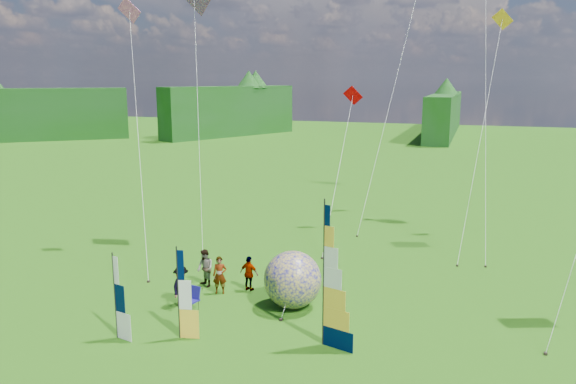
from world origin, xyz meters
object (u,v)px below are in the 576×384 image
(side_banner_far, at_px, (115,297))
(spectator_d, at_px, (249,274))
(feather_banner_main, at_px, (324,276))
(side_banner_left, at_px, (178,295))
(kite_whale, at_px, (487,86))
(spectator_a, at_px, (220,275))
(bol_inflatable, at_px, (293,280))
(spectator_c, at_px, (181,286))
(camp_chair, at_px, (191,299))
(spectator_b, at_px, (205,268))

(side_banner_far, height_order, spectator_d, side_banner_far)
(feather_banner_main, distance_m, side_banner_left, 5.66)
(kite_whale, bearing_deg, side_banner_left, -135.08)
(spectator_a, bearing_deg, spectator_d, 14.59)
(bol_inflatable, bearing_deg, spectator_c, -162.97)
(spectator_c, height_order, camp_chair, spectator_c)
(side_banner_far, height_order, spectator_b, side_banner_far)
(side_banner_far, distance_m, spectator_c, 3.78)
(side_banner_left, xyz_separation_m, side_banner_far, (-2.33, -0.76, -0.12))
(feather_banner_main, distance_m, spectator_d, 6.66)
(bol_inflatable, bearing_deg, spectator_d, 155.08)
(side_banner_left, distance_m, spectator_b, 5.62)
(camp_chair, bearing_deg, feather_banner_main, 1.55)
(feather_banner_main, distance_m, bol_inflatable, 4.03)
(side_banner_far, bearing_deg, side_banner_left, 30.95)
(side_banner_far, height_order, spectator_a, side_banner_far)
(side_banner_left, relative_size, spectator_d, 2.12)
(side_banner_far, xyz_separation_m, spectator_b, (0.74, 6.07, -0.75))
(spectator_d, relative_size, kite_whale, 0.09)
(spectator_b, xyz_separation_m, camp_chair, (0.76, -2.83, -0.39))
(side_banner_left, distance_m, side_banner_far, 2.45)
(feather_banner_main, xyz_separation_m, spectator_a, (-5.96, 3.45, -1.84))
(side_banner_left, xyz_separation_m, spectator_a, (-0.53, 4.72, -0.90))
(feather_banner_main, distance_m, side_banner_far, 8.09)
(kite_whale, bearing_deg, side_banner_far, -139.07)
(feather_banner_main, xyz_separation_m, camp_chair, (-6.27, 1.21, -2.21))
(spectator_d, distance_m, kite_whale, 18.84)
(spectator_a, relative_size, kite_whale, 0.09)
(side_banner_left, bearing_deg, spectator_d, 71.83)
(feather_banner_main, xyz_separation_m, kite_whale, (5.38, 17.53, 6.72))
(side_banner_far, distance_m, bol_inflatable, 7.52)
(bol_inflatable, xyz_separation_m, spectator_c, (-4.73, -1.45, -0.36))
(side_banner_left, xyz_separation_m, bol_inflatable, (3.22, 4.30, -0.52))
(feather_banner_main, distance_m, camp_chair, 6.75)
(side_banner_far, distance_m, camp_chair, 3.75)
(spectator_c, bearing_deg, side_banner_far, 167.44)
(spectator_d, bearing_deg, bol_inflatable, 165.74)
(spectator_a, height_order, spectator_d, spectator_a)
(feather_banner_main, height_order, kite_whale, kite_whale)
(feather_banner_main, xyz_separation_m, spectator_d, (-4.79, 4.22, -1.89))
(side_banner_left, distance_m, camp_chair, 2.91)
(feather_banner_main, xyz_separation_m, spectator_b, (-7.03, 4.04, -1.82))
(spectator_b, distance_m, spectator_c, 2.46)
(spectator_a, height_order, spectator_b, spectator_b)
(side_banner_far, xyz_separation_m, bol_inflatable, (5.55, 5.06, -0.40))
(spectator_a, distance_m, spectator_b, 1.22)
(side_banner_left, bearing_deg, side_banner_far, -173.44)
(bol_inflatable, distance_m, spectator_b, 4.93)
(spectator_d, relative_size, camp_chair, 1.60)
(spectator_a, distance_m, spectator_d, 1.40)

